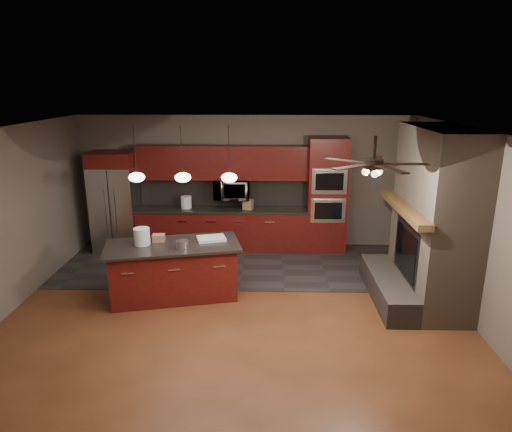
{
  "coord_description": "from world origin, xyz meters",
  "views": [
    {
      "loc": [
        0.46,
        -6.51,
        3.42
      ],
      "look_at": [
        0.29,
        0.6,
        1.35
      ],
      "focal_mm": 32.0,
      "sensor_mm": 36.0,
      "label": 1
    }
  ],
  "objects_px": {
    "oven_tower": "(327,195)",
    "kitchen_island": "(174,270)",
    "paint_can": "(182,245)",
    "microwave": "(232,189)",
    "refrigerator": "(115,202)",
    "counter_box": "(248,204)",
    "white_bucket": "(142,236)",
    "cardboard_box": "(159,238)",
    "paint_tray": "(211,238)",
    "counter_bucket": "(186,202)"
  },
  "relations": [
    {
      "from": "oven_tower",
      "to": "kitchen_island",
      "type": "relative_size",
      "value": 1.03
    },
    {
      "from": "kitchen_island",
      "to": "paint_can",
      "type": "relative_size",
      "value": 11.57
    },
    {
      "from": "microwave",
      "to": "paint_can",
      "type": "xyz_separation_m",
      "value": [
        -0.59,
        -2.54,
        -0.31
      ]
    },
    {
      "from": "refrigerator",
      "to": "counter_box",
      "type": "bearing_deg",
      "value": 0.64
    },
    {
      "from": "white_bucket",
      "to": "cardboard_box",
      "type": "xyz_separation_m",
      "value": [
        0.23,
        0.15,
        -0.08
      ]
    },
    {
      "from": "paint_can",
      "to": "paint_tray",
      "type": "bearing_deg",
      "value": 46.85
    },
    {
      "from": "counter_bucket",
      "to": "kitchen_island",
      "type": "bearing_deg",
      "value": -85.77
    },
    {
      "from": "paint_can",
      "to": "counter_bucket",
      "type": "distance_m",
      "value": 2.52
    },
    {
      "from": "paint_can",
      "to": "counter_bucket",
      "type": "xyz_separation_m",
      "value": [
        -0.37,
        2.49,
        0.04
      ]
    },
    {
      "from": "counter_box",
      "to": "oven_tower",
      "type": "bearing_deg",
      "value": 19.9
    },
    {
      "from": "microwave",
      "to": "refrigerator",
      "type": "xyz_separation_m",
      "value": [
        -2.43,
        -0.13,
        -0.25
      ]
    },
    {
      "from": "oven_tower",
      "to": "paint_can",
      "type": "distance_m",
      "value": 3.58
    },
    {
      "from": "paint_tray",
      "to": "cardboard_box",
      "type": "relative_size",
      "value": 2.34
    },
    {
      "from": "paint_can",
      "to": "cardboard_box",
      "type": "height_order",
      "value": "paint_can"
    },
    {
      "from": "kitchen_island",
      "to": "paint_can",
      "type": "distance_m",
      "value": 0.59
    },
    {
      "from": "counter_bucket",
      "to": "white_bucket",
      "type": "bearing_deg",
      "value": -97.69
    },
    {
      "from": "paint_tray",
      "to": "counter_box",
      "type": "relative_size",
      "value": 2.13
    },
    {
      "from": "counter_bucket",
      "to": "counter_box",
      "type": "xyz_separation_m",
      "value": [
        1.3,
        -0.05,
        -0.02
      ]
    },
    {
      "from": "microwave",
      "to": "paint_tray",
      "type": "relative_size",
      "value": 1.61
    },
    {
      "from": "paint_can",
      "to": "paint_tray",
      "type": "height_order",
      "value": "paint_can"
    },
    {
      "from": "oven_tower",
      "to": "cardboard_box",
      "type": "distance_m",
      "value": 3.71
    },
    {
      "from": "oven_tower",
      "to": "cardboard_box",
      "type": "bearing_deg",
      "value": -144.32
    },
    {
      "from": "microwave",
      "to": "kitchen_island",
      "type": "distance_m",
      "value": 2.62
    },
    {
      "from": "oven_tower",
      "to": "counter_box",
      "type": "bearing_deg",
      "value": -178.5
    },
    {
      "from": "microwave",
      "to": "counter_bucket",
      "type": "distance_m",
      "value": 1.0
    },
    {
      "from": "cardboard_box",
      "to": "refrigerator",
      "type": "bearing_deg",
      "value": 119.17
    },
    {
      "from": "oven_tower",
      "to": "counter_bucket",
      "type": "height_order",
      "value": "oven_tower"
    },
    {
      "from": "cardboard_box",
      "to": "counter_bucket",
      "type": "distance_m",
      "value": 2.17
    },
    {
      "from": "paint_can",
      "to": "cardboard_box",
      "type": "bearing_deg",
      "value": 144.39
    },
    {
      "from": "paint_tray",
      "to": "microwave",
      "type": "bearing_deg",
      "value": 68.99
    },
    {
      "from": "oven_tower",
      "to": "paint_tray",
      "type": "relative_size",
      "value": 5.23
    },
    {
      "from": "oven_tower",
      "to": "counter_bucket",
      "type": "bearing_deg",
      "value": 179.86
    },
    {
      "from": "microwave",
      "to": "white_bucket",
      "type": "relative_size",
      "value": 2.67
    },
    {
      "from": "white_bucket",
      "to": "cardboard_box",
      "type": "height_order",
      "value": "white_bucket"
    },
    {
      "from": "microwave",
      "to": "paint_can",
      "type": "bearing_deg",
      "value": -102.98
    },
    {
      "from": "oven_tower",
      "to": "microwave",
      "type": "relative_size",
      "value": 3.25
    },
    {
      "from": "white_bucket",
      "to": "cardboard_box",
      "type": "distance_m",
      "value": 0.29
    },
    {
      "from": "cardboard_box",
      "to": "counter_box",
      "type": "height_order",
      "value": "counter_box"
    },
    {
      "from": "oven_tower",
      "to": "microwave",
      "type": "height_order",
      "value": "oven_tower"
    },
    {
      "from": "microwave",
      "to": "counter_bucket",
      "type": "bearing_deg",
      "value": -177.0
    },
    {
      "from": "kitchen_island",
      "to": "oven_tower",
      "type": "bearing_deg",
      "value": 26.91
    },
    {
      "from": "counter_box",
      "to": "microwave",
      "type": "bearing_deg",
      "value": -177.78
    },
    {
      "from": "white_bucket",
      "to": "counter_box",
      "type": "xyz_separation_m",
      "value": [
        1.61,
        2.27,
        -0.05
      ]
    },
    {
      "from": "counter_bucket",
      "to": "paint_can",
      "type": "bearing_deg",
      "value": -81.57
    },
    {
      "from": "counter_bucket",
      "to": "counter_box",
      "type": "bearing_deg",
      "value": -2.2
    },
    {
      "from": "paint_tray",
      "to": "cardboard_box",
      "type": "xyz_separation_m",
      "value": [
        -0.85,
        -0.11,
        0.04
      ]
    },
    {
      "from": "kitchen_island",
      "to": "cardboard_box",
      "type": "height_order",
      "value": "cardboard_box"
    },
    {
      "from": "paint_can",
      "to": "white_bucket",
      "type": "bearing_deg",
      "value": 165.88
    },
    {
      "from": "refrigerator",
      "to": "white_bucket",
      "type": "height_order",
      "value": "refrigerator"
    },
    {
      "from": "paint_can",
      "to": "paint_tray",
      "type": "relative_size",
      "value": 0.44
    }
  ]
}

